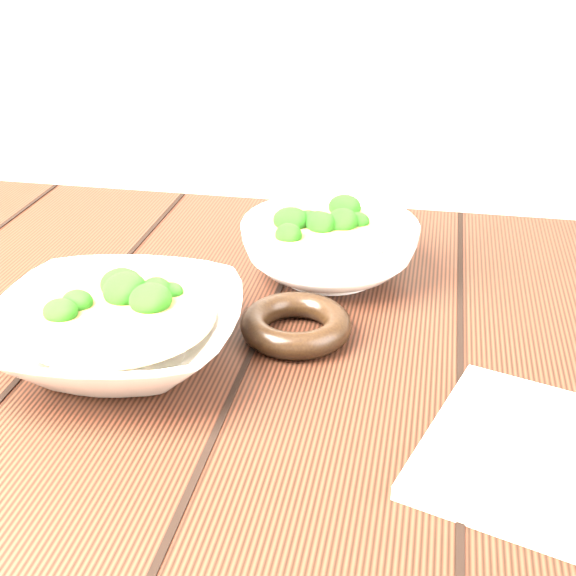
# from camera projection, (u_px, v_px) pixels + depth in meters

# --- Properties ---
(table) EXTENTS (1.20, 0.80, 0.75)m
(table) POSITION_uv_depth(u_px,v_px,m) (276.00, 444.00, 0.84)
(table) COLOR #32170E
(table) RESTS_ON ground
(soup_bowl_front) EXTENTS (0.25, 0.25, 0.07)m
(soup_bowl_front) POSITION_uv_depth(u_px,v_px,m) (118.00, 330.00, 0.76)
(soup_bowl_front) COLOR silver
(soup_bowl_front) RESTS_ON table
(soup_bowl_back) EXTENTS (0.26, 0.26, 0.07)m
(soup_bowl_back) POSITION_uv_depth(u_px,v_px,m) (329.00, 247.00, 0.92)
(soup_bowl_back) COLOR silver
(soup_bowl_back) RESTS_ON table
(trivet) EXTENTS (0.13, 0.13, 0.03)m
(trivet) POSITION_uv_depth(u_px,v_px,m) (296.00, 325.00, 0.80)
(trivet) COLOR black
(trivet) RESTS_ON table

